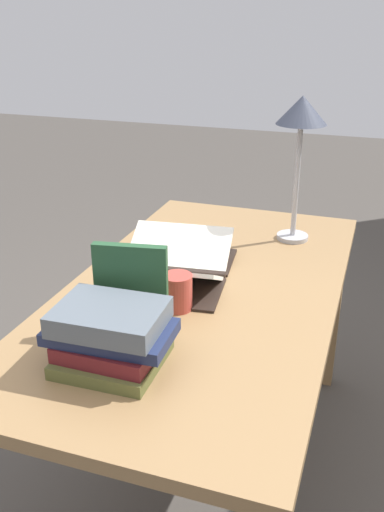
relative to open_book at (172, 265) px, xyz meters
name	(u,v)px	position (x,y,z in m)	size (l,w,h in m)	color
ground_plane	(202,474)	(0.05, 0.12, -0.77)	(12.00, 12.00, 0.00)	#47423D
reading_desk	(204,313)	(0.05, 0.12, -0.12)	(1.49, 0.78, 0.74)	#937047
open_book	(172,265)	(0.00, 0.00, 0.00)	(0.48, 0.39, 0.10)	black
book_stack_tall	(111,336)	(0.50, 0.04, 0.04)	(0.22, 0.29, 0.15)	brown
book_standing_upright	(131,289)	(0.35, 0.02, 0.09)	(0.06, 0.19, 0.24)	#234C2D
reading_lamp	(301,122)	(-0.42, 0.31, 0.39)	(0.17, 0.17, 0.50)	#ADADB2
coffee_mug	(177,292)	(0.20, 0.09, 0.02)	(0.08, 0.10, 0.10)	#B74238
pencil	(119,262)	(-0.02, -0.20, -0.03)	(0.07, 0.15, 0.01)	gold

